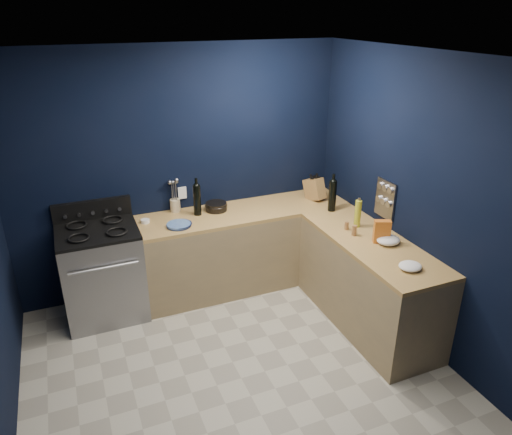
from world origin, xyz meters
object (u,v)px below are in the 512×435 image
plate_stack (179,225)px  utensil_crock (175,205)px  knife_block (314,189)px  gas_range (103,274)px  crouton_bag (382,232)px

plate_stack → utensil_crock: utensil_crock is taller
plate_stack → knife_block: knife_block is taller
knife_block → plate_stack: bearing=169.1°
gas_range → crouton_bag: 2.75m
gas_range → crouton_bag: (2.42, -1.18, 0.55)m
gas_range → plate_stack: size_ratio=3.85×
plate_stack → utensil_crock: size_ratio=1.77×
gas_range → utensil_crock: utensil_crock is taller
plate_stack → knife_block: bearing=4.9°
gas_range → plate_stack: bearing=-8.7°
knife_block → utensil_crock: bearing=155.0°
utensil_crock → crouton_bag: 2.15m
gas_range → knife_block: bearing=0.5°
gas_range → utensil_crock: 1.01m
gas_range → knife_block: size_ratio=3.88×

